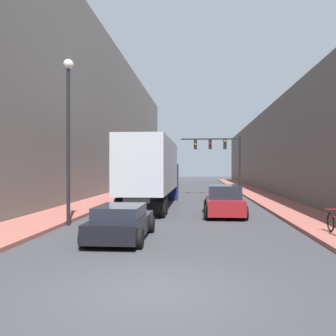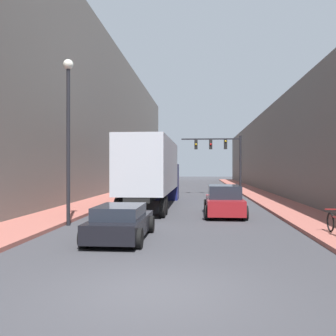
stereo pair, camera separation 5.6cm
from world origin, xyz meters
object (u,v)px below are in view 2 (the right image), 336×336
(suv_car, at_px, (224,201))
(street_lamp, at_px, (68,120))
(traffic_signal_gantry, at_px, (223,152))
(parked_bicycle, at_px, (336,224))
(semi_truck, at_px, (153,170))
(sedan_car, at_px, (121,222))

(suv_car, distance_m, street_lamp, 8.89)
(suv_car, xyz_separation_m, traffic_signal_gantry, (0.95, 15.39, 3.19))
(traffic_signal_gantry, bearing_deg, street_lamp, -112.21)
(street_lamp, distance_m, parked_bicycle, 11.46)
(suv_car, distance_m, traffic_signal_gantry, 15.75)
(suv_car, height_order, traffic_signal_gantry, traffic_signal_gantry)
(semi_truck, relative_size, sedan_car, 3.15)
(street_lamp, xyz_separation_m, parked_bicycle, (10.49, -2.17, -4.06))
(semi_truck, bearing_deg, parked_bicycle, -53.00)
(suv_car, height_order, street_lamp, street_lamp)
(semi_truck, height_order, parked_bicycle, semi_truck)
(semi_truck, distance_m, street_lamp, 8.88)
(semi_truck, bearing_deg, street_lamp, -108.30)
(sedan_car, height_order, parked_bicycle, sedan_car)
(semi_truck, height_order, traffic_signal_gantry, traffic_signal_gantry)
(sedan_car, height_order, street_lamp, street_lamp)
(sedan_car, xyz_separation_m, suv_car, (4.03, 6.88, 0.16))
(sedan_car, distance_m, parked_bicycle, 7.59)
(sedan_car, xyz_separation_m, street_lamp, (-2.93, 2.90, 4.00))
(parked_bicycle, bearing_deg, street_lamp, 168.33)
(sedan_car, height_order, suv_car, suv_car)
(sedan_car, height_order, traffic_signal_gantry, traffic_signal_gantry)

